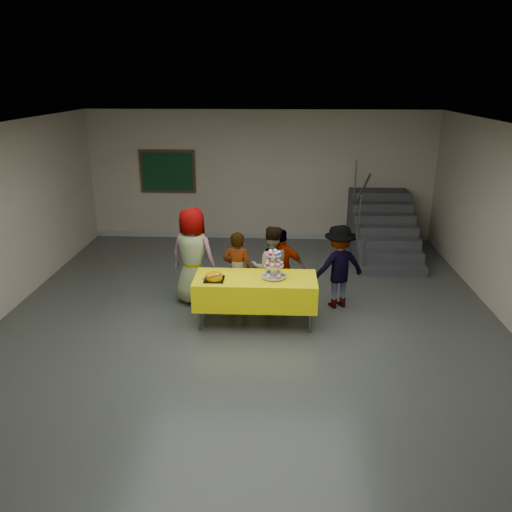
{
  "coord_description": "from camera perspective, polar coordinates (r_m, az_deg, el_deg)",
  "views": [
    {
      "loc": [
        0.43,
        -6.52,
        3.66
      ],
      "look_at": [
        0.09,
        0.76,
        1.05
      ],
      "focal_mm": 35.0,
      "sensor_mm": 36.0,
      "label": 1
    }
  ],
  "objects": [
    {
      "name": "room_shell",
      "position": [
        6.73,
        -1.07,
        6.57
      ],
      "size": [
        10.0,
        10.04,
        3.02
      ],
      "color": "#4C514C",
      "rests_on": "ground"
    },
    {
      "name": "bake_table",
      "position": [
        7.73,
        -0.07,
        -3.95
      ],
      "size": [
        1.88,
        0.78,
        0.77
      ],
      "color": "#595960",
      "rests_on": "ground"
    },
    {
      "name": "cupcake_stand",
      "position": [
        7.58,
        2.07,
        -1.19
      ],
      "size": [
        0.38,
        0.38,
        0.44
      ],
      "color": "silver",
      "rests_on": "bake_table"
    },
    {
      "name": "bear_cake",
      "position": [
        7.57,
        -4.8,
        -2.32
      ],
      "size": [
        0.32,
        0.36,
        0.12
      ],
      "color": "black",
      "rests_on": "bake_table"
    },
    {
      "name": "schoolchild_a",
      "position": [
        8.45,
        -7.21,
        -0.01
      ],
      "size": [
        0.94,
        0.76,
        1.67
      ],
      "primitive_type": "imported",
      "rotation": [
        0.0,
        0.0,
        2.82
      ],
      "color": "slate",
      "rests_on": "ground"
    },
    {
      "name": "schoolchild_b",
      "position": [
        8.21,
        -2.13,
        -1.69
      ],
      "size": [
        0.53,
        0.4,
        1.33
      ],
      "primitive_type": "imported",
      "rotation": [
        0.0,
        0.0,
        2.97
      ],
      "color": "slate",
      "rests_on": "ground"
    },
    {
      "name": "schoolchild_c",
      "position": [
        8.22,
        1.76,
        -1.33
      ],
      "size": [
        0.72,
        0.58,
        1.42
      ],
      "primitive_type": "imported",
      "rotation": [
        0.0,
        0.0,
        3.2
      ],
      "color": "slate",
      "rests_on": "ground"
    },
    {
      "name": "schoolchild_d",
      "position": [
        8.27,
        2.93,
        -1.45
      ],
      "size": [
        0.8,
        0.36,
        1.35
      ],
      "primitive_type": "imported",
      "rotation": [
        0.0,
        0.0,
        3.11
      ],
      "color": "#5C5D65",
      "rests_on": "ground"
    },
    {
      "name": "schoolchild_e",
      "position": [
        8.38,
        9.42,
        -1.2
      ],
      "size": [
        1.04,
        0.8,
        1.42
      ],
      "primitive_type": "imported",
      "rotation": [
        0.0,
        0.0,
        3.48
      ],
      "color": "slate",
      "rests_on": "ground"
    },
    {
      "name": "staircase",
      "position": [
        11.34,
        14.12,
        2.85
      ],
      "size": [
        1.3,
        2.4,
        2.04
      ],
      "color": "#424447",
      "rests_on": "ground"
    },
    {
      "name": "noticeboard",
      "position": [
        11.95,
        -10.07,
        9.48
      ],
      "size": [
        1.3,
        0.05,
        1.0
      ],
      "color": "#472B16",
      "rests_on": "ground"
    }
  ]
}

